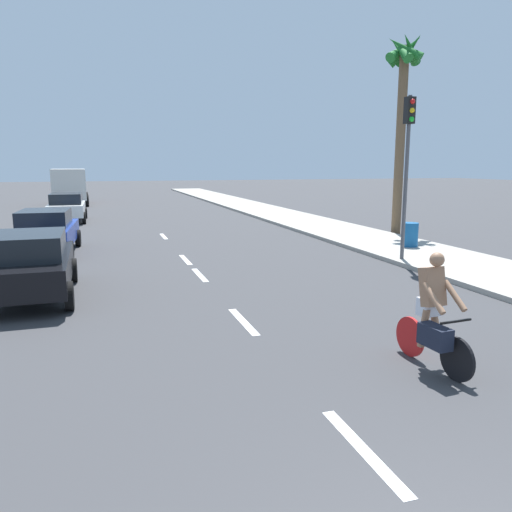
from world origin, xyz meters
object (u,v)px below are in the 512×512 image
Objects in this scene: parked_car_black at (30,263)px; traffic_signal at (408,149)px; trash_bin_near at (410,235)px; parked_car_white at (67,206)px; delivery_truck at (69,186)px; palm_tree_mid at (403,89)px; parked_car_blue at (46,230)px; cyclist at (433,317)px.

parked_car_black is 11.23m from traffic_signal.
parked_car_black reaches higher than trash_bin_near.
delivery_truck is (-0.40, 12.21, 0.66)m from parked_car_white.
palm_tree_mid is 9.94× the size of trash_bin_near.
parked_car_black is 12.88m from trash_bin_near.
traffic_signal reaches higher than parked_car_white.
parked_car_black is 0.66× the size of delivery_truck.
parked_car_black is 4.74× the size of trash_bin_near.
palm_tree_mid reaches higher than traffic_signal.
parked_car_blue is 10.73m from parked_car_white.
delivery_truck is 7.17× the size of trash_bin_near.
trash_bin_near is at bearing 50.88° from traffic_signal.
trash_bin_near is (1.65, 2.03, -3.03)m from traffic_signal.
traffic_signal is at bearing -124.93° from cyclist.
parked_car_black and parked_car_white have the same top height.
delivery_truck is 30.40m from traffic_signal.
parked_car_white is 0.50× the size of palm_tree_mid.
trash_bin_near is at bearing -126.87° from cyclist.
trash_bin_near is (6.11, 9.54, -0.25)m from cyclist.
delivery_truck reaches higher than parked_car_white.
palm_tree_mid is (14.62, -9.84, 5.53)m from parked_car_white.
parked_car_white is 18.47m from palm_tree_mid.
delivery_truck is 27.12m from palm_tree_mid.
cyclist is 0.21× the size of palm_tree_mid.
trash_bin_near is (12.69, -3.16, -0.26)m from parked_car_blue.
delivery_truck is at bearing -83.31° from cyclist.
palm_tree_mid reaches higher than parked_car_white.
palm_tree_mid reaches higher than delivery_truck.
parked_car_black is at bearing -90.67° from delivery_truck.
cyclist is at bearing -122.65° from trash_bin_near.
parked_car_white is (0.11, 10.73, 0.00)m from parked_car_blue.
palm_tree_mid reaches higher than parked_car_blue.
parked_car_blue is at bearing -66.83° from cyclist.
parked_car_white is at bearing 132.18° from trash_bin_near.
parked_car_black is at bearing -49.27° from cyclist.
delivery_truck is at bearing 124.27° from palm_tree_mid.
parked_car_blue is (-6.58, 12.70, 0.01)m from cyclist.
trash_bin_near is (12.98, -26.09, -0.92)m from delivery_truck.
traffic_signal is (11.04, -5.19, 2.77)m from parked_car_blue.
parked_car_white is 0.69× the size of delivery_truck.
parked_car_black is 29.27m from delivery_truck.
parked_car_white is 12.23m from delivery_truck.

